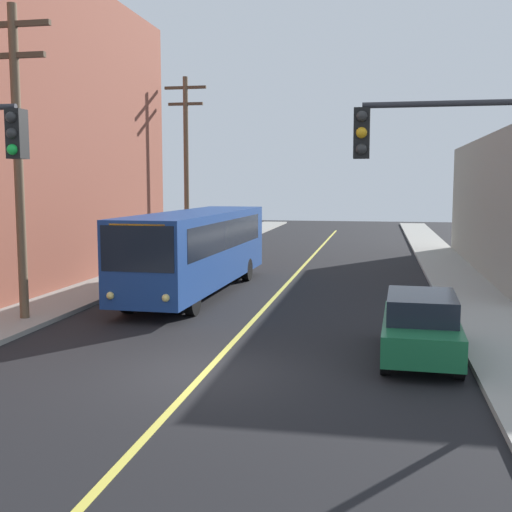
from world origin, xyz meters
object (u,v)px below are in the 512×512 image
object	(u,v)px
parked_car_green	(421,325)
utility_pole_near	(18,148)
traffic_signal_right_corner	(462,183)
city_bus	(198,247)
utility_pole_mid	(186,159)

from	to	relation	value
parked_car_green	utility_pole_near	bearing A→B (deg)	170.62
parked_car_green	utility_pole_near	distance (m)	12.80
parked_car_green	utility_pole_near	xyz separation A→B (m)	(-11.82, 1.95, 4.51)
traffic_signal_right_corner	parked_car_green	bearing A→B (deg)	101.03
city_bus	parked_car_green	xyz separation A→B (m)	(8.00, -8.14, -0.98)
city_bus	utility_pole_mid	world-z (taller)	utility_pole_mid
city_bus	parked_car_green	size ratio (longest dim) A/B	2.74
utility_pole_mid	parked_car_green	bearing A→B (deg)	-58.44
utility_pole_mid	traffic_signal_right_corner	world-z (taller)	utility_pole_mid
parked_car_green	traffic_signal_right_corner	bearing A→B (deg)	-78.97
parked_car_green	utility_pole_mid	distance (m)	23.24
city_bus	utility_pole_mid	distance (m)	12.50
city_bus	utility_pole_mid	bearing A→B (deg)	109.16
utility_pole_near	parked_car_green	bearing A→B (deg)	-9.38
utility_pole_near	utility_pole_mid	distance (m)	17.42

